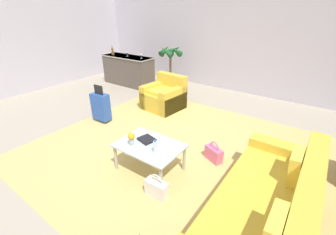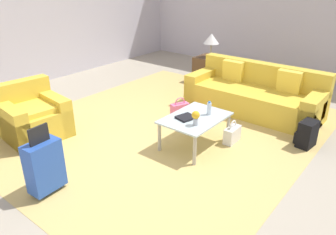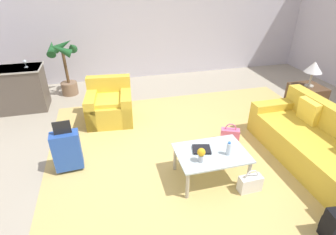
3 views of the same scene
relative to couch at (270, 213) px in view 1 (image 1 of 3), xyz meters
The scene contains 19 objects.
ground_plane 2.30m from the couch, 164.72° to the left, with size 12.00×12.00×0.00m, color #A89E89.
wall_back 5.30m from the couch, 115.23° to the left, with size 10.24×0.12×3.10m, color silver.
wall_left 7.39m from the couch, behind, with size 0.12×8.00×3.10m, color silver.
area_rug 1.81m from the couch, 153.37° to the left, with size 5.20×4.40×0.01m, color tan.
couch is the anchor object (origin of this frame).
armchair 3.83m from the couch, 143.75° to the left, with size 0.96×0.94×0.83m.
coffee_table 1.80m from the couch, behind, with size 0.99×0.70×0.46m.
water_bottle 1.62m from the couch, behind, with size 0.06×0.06×0.20m.
coffee_table_book 1.93m from the couch, behind, with size 0.25×0.22×0.03m, color black.
flower_vase 2.04m from the couch, behind, with size 0.11×0.11×0.21m.
bar_console 6.19m from the couch, 148.86° to the left, with size 1.81×0.67×0.94m.
wine_glass_leftmost 6.76m from the couch, 151.74° to the left, with size 0.08×0.08×0.15m.
wine_glass_left_of_centre 6.24m from the couch, 148.81° to the left, with size 0.08×0.08×0.15m.
wine_glass_right_of_centre 5.71m from the couch, 145.71° to the left, with size 0.08×0.08×0.15m.
wine_bottle_amber 6.65m from the couch, 152.26° to the left, with size 0.07×0.07×0.30m.
suitcase_blue 3.88m from the couch, 168.10° to the left, with size 0.41×0.25×0.85m.
handbag_pink 1.42m from the couch, 139.96° to the left, with size 0.35×0.26×0.36m.
handbag_white 1.40m from the couch, 168.17° to the right, with size 0.32×0.15×0.36m.
potted_palm 5.53m from the couch, 136.44° to the left, with size 0.64×0.64×1.35m.
Camera 1 is at (2.31, -2.68, 2.31)m, focal length 24.00 mm.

